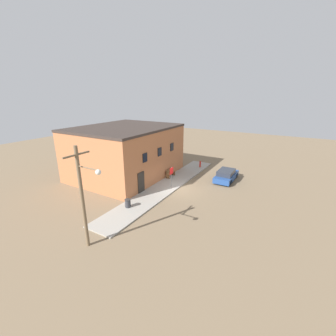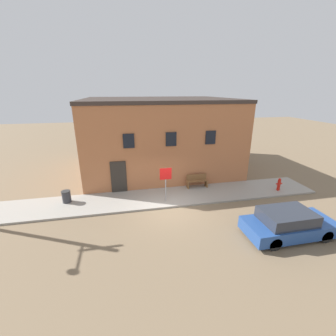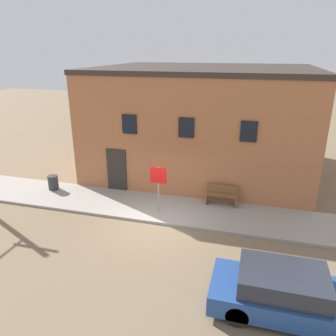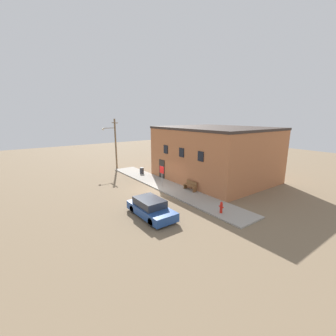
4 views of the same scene
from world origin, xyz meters
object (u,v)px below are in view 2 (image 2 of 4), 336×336
Objects in this scene: fire_hydrant at (279,184)px; stop_sign at (166,178)px; parked_car at (288,224)px; trash_bin at (66,196)px; bench at (197,181)px.

fire_hydrant is 7.76m from stop_sign.
fire_hydrant is 0.21× the size of parked_car.
stop_sign is 6.66m from parked_car.
stop_sign is at bearing 138.42° from parked_car.
trash_bin is (-13.53, 1.08, -0.07)m from fire_hydrant.
trash_bin is (-5.84, 1.02, -1.11)m from stop_sign.
trash_bin is 0.17× the size of parked_car.
fire_hydrant is at bearing -0.40° from stop_sign.
trash_bin is (-8.35, -0.55, -0.08)m from bench.
stop_sign reaches higher than fire_hydrant.
bench is (-5.18, 1.63, 0.01)m from fire_hydrant.
bench is 1.96× the size of trash_bin.
stop_sign is 1.48× the size of bench.
parked_car is at bearing -26.62° from trash_bin.
stop_sign is 3.14m from bench.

